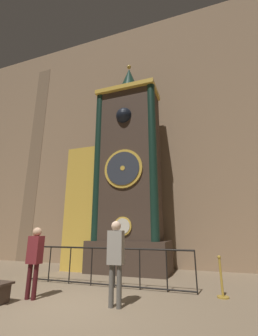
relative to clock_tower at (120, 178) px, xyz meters
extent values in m
plane|color=#847056|center=(0.51, -4.41, -3.78)|extent=(28.00, 28.00, 0.00)
cube|color=#997A5B|center=(0.51, 1.55, 2.92)|extent=(24.00, 0.30, 13.38)
cube|color=#7D644B|center=(-6.09, 1.45, 2.25)|extent=(0.90, 0.12, 12.05)
cube|color=#423328|center=(0.42, 0.03, -3.19)|extent=(3.20, 1.61, 1.18)
cube|color=#423328|center=(0.42, 0.03, 0.75)|extent=(2.56, 1.40, 6.71)
cube|color=gold|center=(0.42, -0.07, 4.01)|extent=(2.76, 1.54, 0.20)
cylinder|color=gold|center=(0.42, -0.70, -2.05)|extent=(0.70, 0.05, 0.70)
cylinder|color=silver|center=(0.42, -0.73, -2.05)|extent=(0.58, 0.03, 0.58)
cylinder|color=gold|center=(0.42, -0.70, 0.22)|extent=(1.62, 0.07, 1.62)
cylinder|color=#2D333D|center=(0.42, -0.74, 0.22)|extent=(1.39, 0.04, 1.39)
cylinder|color=gold|center=(0.42, -0.76, 0.22)|extent=(0.19, 0.03, 0.19)
cube|color=black|center=(0.42, -0.18, 2.63)|extent=(0.89, 0.42, 0.89)
sphere|color=black|center=(0.42, -0.61, 2.63)|extent=(0.71, 0.71, 0.71)
cylinder|color=#142D23|center=(-0.79, -0.57, 0.75)|extent=(0.34, 0.34, 6.71)
cylinder|color=#142D23|center=(1.64, -0.57, 0.75)|extent=(0.34, 0.34, 6.71)
cylinder|color=gold|center=(0.42, 0.03, 4.26)|extent=(0.92, 0.92, 0.30)
cone|color=#163227|center=(0.42, 0.03, 4.99)|extent=(0.87, 0.87, 1.17)
sphere|color=gold|center=(0.42, 0.03, 5.70)|extent=(0.20, 0.20, 0.20)
cube|color=#4C3828|center=(-1.61, 0.08, -1.18)|extent=(1.40, 1.19, 5.20)
cube|color=gold|center=(-1.61, -0.53, -1.18)|extent=(1.47, 0.06, 5.20)
cylinder|color=black|center=(-2.22, -2.36, -3.24)|extent=(0.04, 0.04, 1.07)
cylinder|color=black|center=(-1.46, -2.36, -3.24)|extent=(0.04, 0.04, 1.07)
cylinder|color=black|center=(-0.70, -2.36, -3.24)|extent=(0.04, 0.04, 1.07)
cylinder|color=black|center=(0.05, -2.36, -3.24)|extent=(0.04, 0.04, 1.07)
cylinder|color=black|center=(0.81, -2.36, -3.24)|extent=(0.04, 0.04, 1.07)
cylinder|color=black|center=(1.57, -2.36, -3.24)|extent=(0.04, 0.04, 1.07)
cylinder|color=black|center=(2.33, -2.36, -3.24)|extent=(0.04, 0.04, 1.07)
cylinder|color=black|center=(3.09, -2.36, -3.24)|extent=(0.04, 0.04, 1.07)
cylinder|color=black|center=(0.43, -2.36, -2.73)|extent=(5.31, 0.05, 0.05)
cylinder|color=black|center=(0.43, -2.36, -3.72)|extent=(5.31, 0.04, 0.04)
cylinder|color=#461518|center=(-0.70, -4.09, -3.39)|extent=(0.11, 0.11, 0.78)
cylinder|color=#461518|center=(-0.52, -4.09, -3.39)|extent=(0.11, 0.11, 0.78)
cube|color=maroon|center=(-0.61, -4.09, -2.67)|extent=(0.35, 0.24, 0.65)
sphere|color=tan|center=(-0.61, -4.09, -2.25)|extent=(0.22, 0.22, 0.22)
cylinder|color=#58554F|center=(1.41, -3.99, -3.35)|extent=(0.11, 0.11, 0.84)
cylinder|color=#58554F|center=(1.59, -3.99, -3.35)|extent=(0.11, 0.11, 0.84)
cube|color=gray|center=(1.50, -3.99, -2.57)|extent=(0.35, 0.24, 0.72)
sphere|color=beige|center=(1.50, -3.99, -2.12)|extent=(0.22, 0.22, 0.22)
cylinder|color=#B28E33|center=(3.68, -2.45, -3.76)|extent=(0.28, 0.28, 0.04)
cylinder|color=#B28E33|center=(3.68, -2.45, -3.34)|extent=(0.06, 0.06, 0.88)
sphere|color=#B28E33|center=(3.68, -2.45, -2.86)|extent=(0.09, 0.09, 0.09)
cube|color=#423328|center=(-0.93, -4.60, -3.58)|extent=(0.08, 0.36, 0.39)
camera|label=1|loc=(3.51, -8.89, -2.23)|focal=24.00mm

